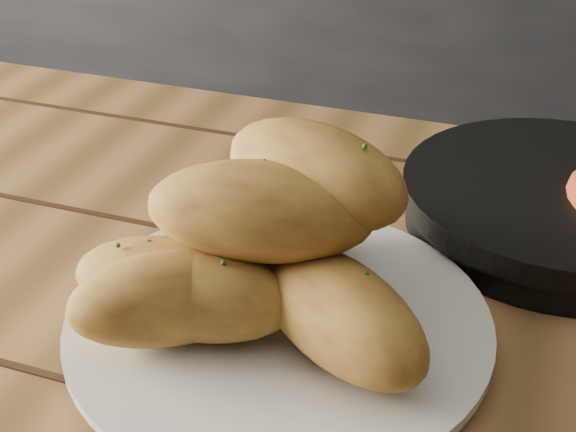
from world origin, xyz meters
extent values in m
cube|color=black|center=(0.00, 1.70, 0.45)|extent=(2.80, 0.60, 0.90)
cube|color=#966238|center=(0.04, 0.26, 0.73)|extent=(1.54, 0.82, 0.04)
cylinder|color=brown|center=(-0.61, 0.61, 0.35)|extent=(0.07, 0.07, 0.71)
cylinder|color=silver|center=(-0.02, 0.26, 0.76)|extent=(0.28, 0.28, 0.01)
cylinder|color=silver|center=(-0.02, 0.26, 0.76)|extent=(0.31, 0.31, 0.01)
ellipsoid|color=gold|center=(-0.07, 0.22, 0.80)|extent=(0.16, 0.08, 0.07)
ellipsoid|color=gold|center=(0.04, 0.23, 0.80)|extent=(0.17, 0.15, 0.07)
ellipsoid|color=gold|center=(-0.02, 0.31, 0.80)|extent=(0.10, 0.16, 0.07)
ellipsoid|color=gold|center=(-0.03, 0.25, 0.86)|extent=(0.17, 0.10, 0.07)
ellipsoid|color=gold|center=(0.00, 0.29, 0.87)|extent=(0.16, 0.12, 0.07)
ellipsoid|color=gold|center=(-0.07, 0.22, 0.80)|extent=(0.17, 0.16, 0.07)
cylinder|color=black|center=(0.17, 0.48, 0.77)|extent=(0.27, 0.27, 0.03)
cylinder|color=black|center=(0.17, 0.48, 0.79)|extent=(0.28, 0.28, 0.02)
camera|label=1|loc=(0.14, -0.17, 1.13)|focal=50.00mm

